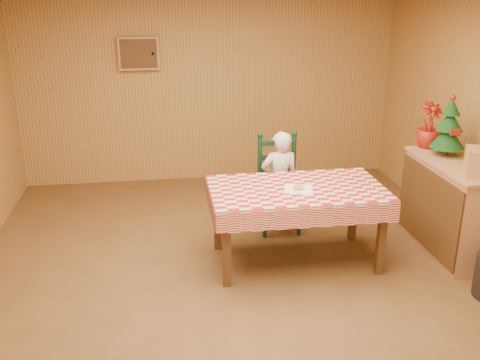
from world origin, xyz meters
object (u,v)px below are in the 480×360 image
object	(u,v)px
ladder_chair	(278,185)
seated_child	(280,182)
dining_table	(297,196)
christmas_tree	(449,128)
shelf_unit	(451,206)

from	to	relation	value
ladder_chair	seated_child	size ratio (longest dim) A/B	0.96
dining_table	ladder_chair	size ratio (longest dim) A/B	1.53
ladder_chair	seated_child	bearing A→B (deg)	-90.00
seated_child	christmas_tree	distance (m)	1.81
ladder_chair	christmas_tree	world-z (taller)	christmas_tree
ladder_chair	christmas_tree	xyz separation A→B (m)	(1.62, -0.51, 0.71)
ladder_chair	shelf_unit	size ratio (longest dim) A/B	0.87
dining_table	ladder_chair	bearing A→B (deg)	90.00
dining_table	shelf_unit	bearing A→B (deg)	0.94
dining_table	shelf_unit	xyz separation A→B (m)	(1.62, 0.03, -0.22)
shelf_unit	christmas_tree	xyz separation A→B (m)	(0.01, 0.25, 0.74)
ladder_chair	shelf_unit	distance (m)	1.79
dining_table	shelf_unit	size ratio (longest dim) A/B	1.34
dining_table	christmas_tree	distance (m)	1.73
dining_table	christmas_tree	xyz separation A→B (m)	(1.62, 0.28, 0.52)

